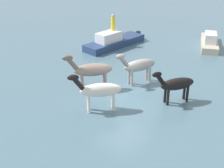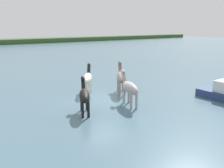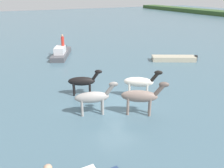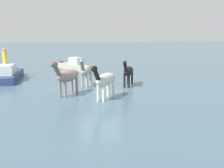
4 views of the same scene
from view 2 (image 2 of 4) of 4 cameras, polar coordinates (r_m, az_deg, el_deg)
name	(u,v)px [view 2 (image 2 of 4)]	position (r m, az deg, el deg)	size (l,w,h in m)	color
ground_plane	(103,99)	(14.95, -2.18, -3.79)	(161.43, 161.43, 0.00)	#476675
horse_dun_straggler	(88,78)	(16.13, -5.96, 1.43)	(1.77, 2.27, 1.95)	silver
horse_pinto_flank	(121,77)	(16.18, 2.25, 1.76)	(1.78, 2.46, 2.07)	gray
horse_rear_stallion	(84,95)	(12.43, -6.73, -2.75)	(1.32, 2.26, 1.81)	black
horse_lead	(130,88)	(13.62, 4.28, -0.89)	(1.14, 2.49, 1.94)	#9E9993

